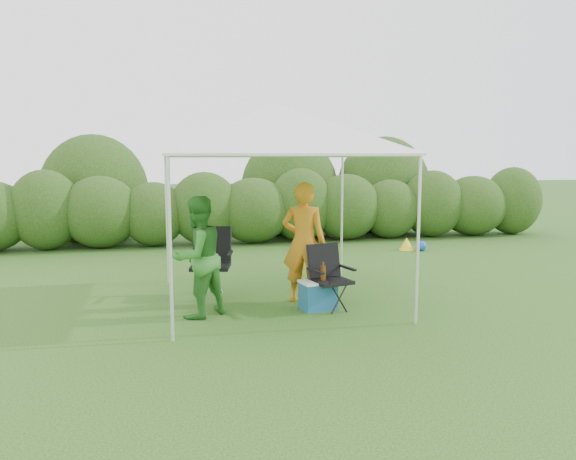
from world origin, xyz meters
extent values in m
plane|color=#34601E|center=(0.00, 0.00, 0.00)|extent=(70.00, 70.00, 0.00)
ellipsoid|color=#2D4D18|center=(-4.11, 6.00, 0.90)|extent=(1.57, 1.34, 1.80)
cylinder|color=#382616|center=(-4.11, 6.00, 0.15)|extent=(0.12, 0.12, 0.30)
ellipsoid|color=#2D4D18|center=(-2.93, 6.00, 0.82)|extent=(1.72, 1.47, 1.65)
cylinder|color=#382616|center=(-2.93, 6.00, 0.15)|extent=(0.12, 0.12, 0.30)
ellipsoid|color=#2D4D18|center=(-1.76, 6.00, 0.75)|extent=(1.50, 1.28, 1.50)
cylinder|color=#382616|center=(-1.76, 6.00, 0.15)|extent=(0.12, 0.12, 0.30)
ellipsoid|color=#2D4D18|center=(-0.59, 6.00, 0.86)|extent=(1.65, 1.40, 1.73)
cylinder|color=#382616|center=(-0.59, 6.00, 0.15)|extent=(0.12, 0.12, 0.30)
ellipsoid|color=#2D4D18|center=(0.59, 6.00, 0.79)|extent=(1.80, 1.53, 1.57)
cylinder|color=#382616|center=(0.59, 6.00, 0.15)|extent=(0.12, 0.12, 0.30)
ellipsoid|color=#2D4D18|center=(1.76, 6.00, 0.90)|extent=(1.58, 1.34, 1.80)
cylinder|color=#382616|center=(1.76, 6.00, 0.15)|extent=(0.12, 0.12, 0.30)
ellipsoid|color=#2D4D18|center=(2.93, 6.00, 0.82)|extent=(1.72, 1.47, 1.65)
cylinder|color=#382616|center=(2.93, 6.00, 0.15)|extent=(0.12, 0.12, 0.30)
ellipsoid|color=#2D4D18|center=(4.11, 6.00, 0.75)|extent=(1.50, 1.28, 1.50)
cylinder|color=#382616|center=(4.11, 6.00, 0.15)|extent=(0.12, 0.12, 0.30)
ellipsoid|color=#2D4D18|center=(5.28, 6.00, 0.86)|extent=(1.65, 1.40, 1.73)
cylinder|color=#382616|center=(5.28, 6.00, 0.15)|extent=(0.12, 0.12, 0.30)
ellipsoid|color=#2D4D18|center=(6.45, 6.00, 0.79)|extent=(1.80, 1.53, 1.57)
cylinder|color=#382616|center=(6.45, 6.00, 0.15)|extent=(0.12, 0.12, 0.30)
ellipsoid|color=#2D4D18|center=(7.63, 6.00, 0.90)|extent=(1.58, 1.34, 1.80)
cylinder|color=#382616|center=(7.63, 6.00, 0.15)|extent=(0.12, 0.12, 0.30)
cylinder|color=silver|center=(-1.50, -1.00, 1.05)|extent=(0.04, 0.04, 2.10)
cylinder|color=silver|center=(1.50, -1.00, 1.05)|extent=(0.04, 0.04, 2.10)
cylinder|color=silver|center=(-1.50, 2.00, 1.05)|extent=(0.04, 0.04, 2.10)
cylinder|color=silver|center=(1.50, 2.00, 1.05)|extent=(0.04, 0.04, 2.10)
cube|color=white|center=(0.00, 0.50, 2.12)|extent=(3.10, 3.10, 0.03)
pyramid|color=white|center=(0.00, 0.50, 2.48)|extent=(3.10, 3.10, 0.70)
cube|color=black|center=(0.66, -0.12, 0.39)|extent=(0.58, 0.55, 0.05)
cube|color=black|center=(0.61, 0.07, 0.65)|extent=(0.50, 0.25, 0.47)
cube|color=black|center=(0.41, -0.19, 0.56)|extent=(0.15, 0.41, 0.03)
cube|color=black|center=(0.90, -0.06, 0.56)|extent=(0.15, 0.41, 0.03)
cylinder|color=black|center=(0.51, -0.37, 0.20)|extent=(0.02, 0.02, 0.39)
cylinder|color=black|center=(0.91, -0.27, 0.20)|extent=(0.02, 0.02, 0.39)
cylinder|color=black|center=(0.41, 0.02, 0.20)|extent=(0.02, 0.02, 0.39)
cylinder|color=black|center=(0.81, 0.13, 0.20)|extent=(0.02, 0.02, 0.39)
cube|color=black|center=(-0.89, 0.96, 0.46)|extent=(0.66, 0.63, 0.05)
cube|color=black|center=(-0.84, 1.19, 0.76)|extent=(0.58, 0.27, 0.54)
cube|color=black|center=(-1.18, 1.02, 0.65)|extent=(0.15, 0.48, 0.03)
cube|color=black|center=(-0.61, 0.90, 0.65)|extent=(0.15, 0.48, 0.03)
cylinder|color=black|center=(-1.18, 0.78, 0.23)|extent=(0.03, 0.03, 0.46)
cylinder|color=black|center=(-0.71, 0.68, 0.23)|extent=(0.03, 0.03, 0.46)
cylinder|color=black|center=(-1.08, 1.24, 0.23)|extent=(0.03, 0.03, 0.46)
cylinder|color=black|center=(-0.61, 1.14, 0.23)|extent=(0.03, 0.03, 0.46)
imported|color=orange|center=(0.39, 0.35, 0.87)|extent=(0.75, 0.65, 1.74)
imported|color=#317C28|center=(-1.14, -0.06, 0.79)|extent=(0.98, 0.94, 1.59)
cube|color=#1C5681|center=(0.48, -0.08, 0.18)|extent=(0.51, 0.40, 0.37)
cube|color=silver|center=(0.48, -0.08, 0.39)|extent=(0.53, 0.42, 0.03)
cylinder|color=#592D0C|center=(0.54, -0.12, 0.53)|extent=(0.07, 0.07, 0.26)
cone|color=yellow|center=(3.75, 4.19, 0.14)|extent=(0.33, 0.33, 0.28)
sphere|color=blue|center=(4.03, 4.01, 0.11)|extent=(0.22, 0.22, 0.22)
camera|label=1|loc=(-1.58, -7.32, 2.11)|focal=35.00mm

